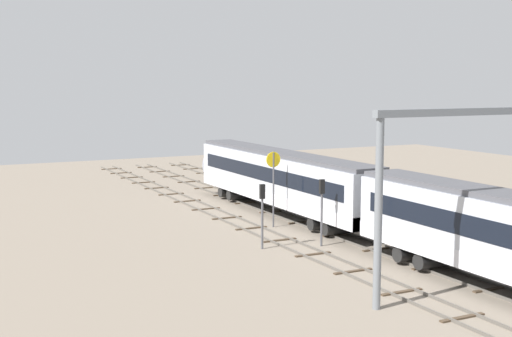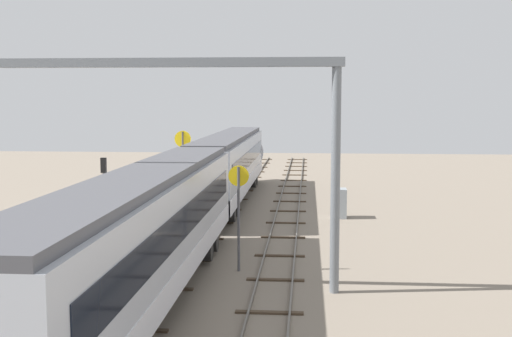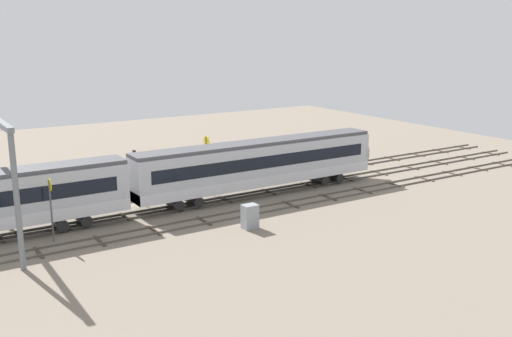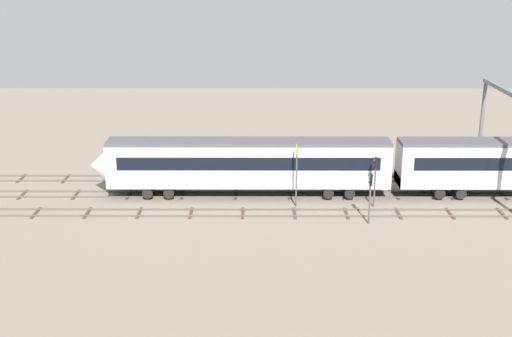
{
  "view_description": "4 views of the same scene",
  "coord_description": "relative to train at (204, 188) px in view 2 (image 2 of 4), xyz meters",
  "views": [
    {
      "loc": [
        -40.87,
        25.47,
        10.24
      ],
      "look_at": [
        6.98,
        1.52,
        3.57
      ],
      "focal_mm": 48.67,
      "sensor_mm": 36.0,
      "label": 1
    },
    {
      "loc": [
        -40.89,
        -5.64,
        7.46
      ],
      "look_at": [
        5.45,
        -1.94,
        2.52
      ],
      "focal_mm": 45.77,
      "sensor_mm": 36.0,
      "label": 2
    },
    {
      "loc": [
        -22.22,
        -43.5,
        14.6
      ],
      "look_at": [
        5.43,
        -0.15,
        2.5
      ],
      "focal_mm": 41.14,
      "sensor_mm": 36.0,
      "label": 3
    },
    {
      "loc": [
        5.04,
        53.48,
        19.49
      ],
      "look_at": [
        5.21,
        -0.11,
        2.41
      ],
      "focal_mm": 45.99,
      "sensor_mm": 36.0,
      "label": 4
    }
  ],
  "objects": [
    {
      "name": "train",
      "position": [
        0.0,
        0.0,
        0.0
      ],
      "size": [
        50.4,
        3.24,
        4.8
      ],
      "color": "#B7BCC6",
      "rests_on": "ground"
    },
    {
      "name": "signal_light_trackside_approach",
      "position": [
        1.43,
        2.69,
        0.14
      ],
      "size": [
        0.31,
        0.32,
        4.24
      ],
      "color": "#4C4C51",
      "rests_on": "ground"
    },
    {
      "name": "overhead_gantry",
      "position": [
        -10.1,
        0.12,
        3.81
      ],
      "size": [
        0.4,
        14.23,
        9.04
      ],
      "color": "slate",
      "rests_on": "ground"
    },
    {
      "name": "track_near_foreground",
      "position": [
        5.97,
        -4.34,
        -2.59
      ],
      "size": [
        83.52,
        2.4,
        0.16
      ],
      "color": "#59544C",
      "rests_on": "ground"
    },
    {
      "name": "relay_cabinet",
      "position": [
        6.07,
        -7.65,
        -1.73
      ],
      "size": [
        1.16,
        0.88,
        1.86
      ],
      "color": "gray",
      "rests_on": "ground"
    },
    {
      "name": "signal_light_trackside_departure",
      "position": [
        2.43,
        6.36,
        0.02
      ],
      "size": [
        0.31,
        0.32,
        4.05
      ],
      "color": "#4C4C51",
      "rests_on": "ground"
    },
    {
      "name": "speed_sign_mid_trackside",
      "position": [
        -7.23,
        -2.67,
        0.36
      ],
      "size": [
        0.14,
        0.89,
        4.63
      ],
      "color": "#4C4C51",
      "rests_on": "ground"
    },
    {
      "name": "ground_plane",
      "position": [
        5.97,
        0.0,
        -2.66
      ],
      "size": [
        99.52,
        99.52,
        0.0
      ],
      "primitive_type": "plane",
      "color": "gray"
    },
    {
      "name": "track_with_train",
      "position": [
        5.97,
        0.0,
        -2.59
      ],
      "size": [
        83.52,
        2.4,
        0.16
      ],
      "color": "#59544C",
      "rests_on": "ground"
    },
    {
      "name": "track_middle",
      "position": [
        5.97,
        4.34,
        -2.59
      ],
      "size": [
        83.52,
        2.4,
        0.16
      ],
      "color": "#59544C",
      "rests_on": "ground"
    },
    {
      "name": "speed_sign_near_foreground",
      "position": [
        7.88,
        2.68,
        0.97
      ],
      "size": [
        0.14,
        1.1,
        5.38
      ],
      "color": "#4C4C51",
      "rests_on": "ground"
    }
  ]
}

